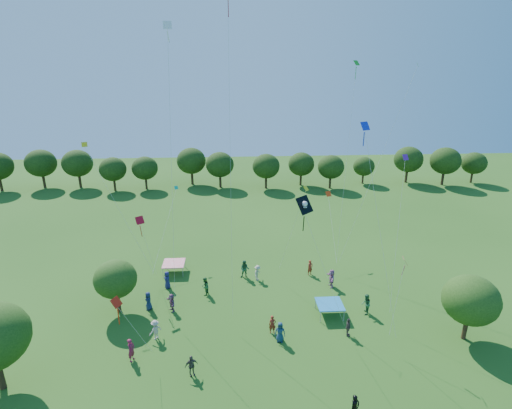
# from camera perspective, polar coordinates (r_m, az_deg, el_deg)

# --- Properties ---
(near_tree_north) EXTENTS (3.62, 3.62, 4.81)m
(near_tree_north) POSITION_cam_1_polar(r_m,az_deg,el_deg) (36.53, -19.45, -10.01)
(near_tree_north) COLOR #422B19
(near_tree_north) RESTS_ON ground
(near_tree_east) EXTENTS (4.20, 4.20, 5.38)m
(near_tree_east) POSITION_cam_1_polar(r_m,az_deg,el_deg) (35.23, 28.35, -11.93)
(near_tree_east) COLOR #422B19
(near_tree_east) RESTS_ON ground
(treeline) EXTENTS (88.01, 8.77, 6.77)m
(treeline) POSITION_cam_1_polar(r_m,az_deg,el_deg) (70.07, -3.54, 5.80)
(treeline) COLOR #422B19
(treeline) RESTS_ON ground
(tent_red_stripe) EXTENTS (2.20, 2.20, 1.10)m
(tent_red_stripe) POSITION_cam_1_polar(r_m,az_deg,el_deg) (42.47, -11.66, -8.23)
(tent_red_stripe) COLOR red
(tent_red_stripe) RESTS_ON ground
(tent_blue) EXTENTS (2.20, 2.20, 1.10)m
(tent_blue) POSITION_cam_1_polar(r_m,az_deg,el_deg) (35.74, 10.49, -13.83)
(tent_blue) COLOR #1B74B1
(tent_blue) RESTS_ON ground
(man_in_black) EXTENTS (0.76, 0.66, 1.71)m
(man_in_black) POSITION_cam_1_polar(r_m,az_deg,el_deg) (27.64, 13.94, -26.31)
(man_in_black) COLOR black
(man_in_black) RESTS_ON ground
(crowd_person_0) EXTENTS (0.90, 0.60, 1.69)m
(crowd_person_0) POSITION_cam_1_polar(r_m,az_deg,el_deg) (32.46, 3.46, -17.73)
(crowd_person_0) COLOR #1A334C
(crowd_person_0) RESTS_ON ground
(crowd_person_1) EXTENTS (0.62, 0.78, 1.82)m
(crowd_person_1) POSITION_cam_1_polar(r_m,az_deg,el_deg) (32.00, -17.40, -19.21)
(crowd_person_1) COLOR maroon
(crowd_person_1) RESTS_ON ground
(crowd_person_2) EXTENTS (0.66, 0.95, 1.76)m
(crowd_person_2) POSITION_cam_1_polar(r_m,az_deg,el_deg) (38.26, -7.30, -11.52)
(crowd_person_2) COLOR #255629
(crowd_person_2) RESTS_ON ground
(crowd_person_3) EXTENTS (1.12, 1.10, 1.66)m
(crowd_person_3) POSITION_cam_1_polar(r_m,az_deg,el_deg) (33.60, -14.18, -16.96)
(crowd_person_3) COLOR #BBA496
(crowd_person_3) RESTS_ON ground
(crowd_person_4) EXTENTS (1.03, 0.77, 1.60)m
(crowd_person_4) POSITION_cam_1_polar(r_m,az_deg,el_deg) (29.97, -9.23, -21.77)
(crowd_person_4) COLOR #48433A
(crowd_person_4) RESTS_ON ground
(crowd_person_5) EXTENTS (0.65, 1.72, 1.82)m
(crowd_person_5) POSITION_cam_1_polar(r_m,az_deg,el_deg) (39.86, 10.72, -10.31)
(crowd_person_5) COLOR #A46090
(crowd_person_5) RESTS_ON ground
(crowd_person_6) EXTENTS (0.74, 0.96, 1.73)m
(crowd_person_6) POSITION_cam_1_polar(r_m,az_deg,el_deg) (39.95, -12.58, -10.46)
(crowd_person_6) COLOR navy
(crowd_person_6) RESTS_ON ground
(crowd_person_7) EXTENTS (0.59, 0.38, 1.56)m
(crowd_person_7) POSITION_cam_1_polar(r_m,az_deg,el_deg) (33.31, 2.36, -16.76)
(crowd_person_7) COLOR maroon
(crowd_person_7) RESTS_ON ground
(crowd_person_8) EXTENTS (0.74, 1.02, 1.86)m
(crowd_person_8) POSITION_cam_1_polar(r_m,az_deg,el_deg) (36.60, 15.43, -13.58)
(crowd_person_8) COLOR #295F35
(crowd_person_8) RESTS_ON ground
(crowd_person_9) EXTENTS (0.91, 1.14, 1.60)m
(crowd_person_9) POSITION_cam_1_polar(r_m,az_deg,el_deg) (40.34, 0.22, -9.74)
(crowd_person_9) COLOR #B2AE8F
(crowd_person_9) RESTS_ON ground
(crowd_person_10) EXTENTS (0.61, 0.99, 1.57)m
(crowd_person_10) POSITION_cam_1_polar(r_m,az_deg,el_deg) (33.79, 13.03, -16.71)
(crowd_person_10) COLOR #453B37
(crowd_person_10) RESTS_ON ground
(crowd_person_11) EXTENTS (1.22, 1.61, 1.65)m
(crowd_person_11) POSITION_cam_1_polar(r_m,az_deg,el_deg) (36.54, -11.96, -13.53)
(crowd_person_11) COLOR #864E6E
(crowd_person_11) RESTS_ON ground
(crowd_person_12) EXTENTS (0.56, 0.89, 1.68)m
(crowd_person_12) POSITION_cam_1_polar(r_m,az_deg,el_deg) (37.19, -15.10, -13.15)
(crowd_person_12) COLOR #1A254D
(crowd_person_12) RESTS_ON ground
(crowd_person_13) EXTENTS (0.71, 0.62, 1.62)m
(crowd_person_13) POSITION_cam_1_polar(r_m,az_deg,el_deg) (41.64, 7.73, -8.93)
(crowd_person_13) COLOR maroon
(crowd_person_13) RESTS_ON ground
(crowd_person_14) EXTENTS (1.02, 0.68, 1.90)m
(crowd_person_14) POSITION_cam_1_polar(r_m,az_deg,el_deg) (40.70, -1.61, -9.23)
(crowd_person_14) COLOR #245533
(crowd_person_14) RESTS_ON ground
(pirate_kite) EXTENTS (4.37, 1.53, 10.81)m
(pirate_kite) POSITION_cam_1_polar(r_m,az_deg,el_deg) (26.70, 7.06, -0.36)
(pirate_kite) COLOR black
(red_high_kite) EXTENTS (0.85, 6.04, 26.33)m
(red_high_kite) POSITION_cam_1_polar(r_m,az_deg,el_deg) (32.16, -3.96, 22.97)
(red_high_kite) COLOR red
(small_kite_0) EXTENTS (1.09, 1.22, 5.94)m
(small_kite_0) POSITION_cam_1_polar(r_m,az_deg,el_deg) (31.23, 20.28, -8.71)
(small_kite_0) COLOR #E00D3F
(small_kite_1) EXTENTS (1.56, 2.71, 5.87)m
(small_kite_1) POSITION_cam_1_polar(r_m,az_deg,el_deg) (26.51, -18.83, -14.00)
(small_kite_1) COLOR red
(small_kite_2) EXTENTS (1.87, 4.11, 9.65)m
(small_kite_2) POSITION_cam_1_polar(r_m,az_deg,el_deg) (34.57, 6.20, -0.65)
(small_kite_2) COLOR yellow
(small_kite_3) EXTENTS (2.63, 6.13, 19.54)m
(small_kite_3) POSITION_cam_1_polar(r_m,az_deg,el_deg) (42.86, 13.59, 13.51)
(small_kite_3) COLOR #1C9C1D
(small_kite_4) EXTENTS (3.46, 2.26, 15.57)m
(small_kite_4) POSITION_cam_1_polar(r_m,az_deg,el_deg) (27.95, 16.12, 4.77)
(small_kite_4) COLOR #1428CD
(small_kite_5) EXTENTS (1.17, 2.82, 12.50)m
(small_kite_5) POSITION_cam_1_polar(r_m,az_deg,el_deg) (33.47, 20.09, 1.29)
(small_kite_5) COLOR #661A9D
(small_kite_6) EXTENTS (1.01, 1.70, 21.91)m
(small_kite_6) POSITION_cam_1_polar(r_m,az_deg,el_deg) (29.91, -12.23, 13.78)
(small_kite_6) COLOR silver
(small_kite_7) EXTENTS (1.94, 8.02, 6.49)m
(small_kite_7) POSITION_cam_1_polar(r_m,az_deg,el_deg) (43.64, -12.07, -0.43)
(small_kite_7) COLOR #0BB08E
(small_kite_8) EXTENTS (1.25, 1.20, 6.24)m
(small_kite_8) POSITION_cam_1_polar(r_m,az_deg,el_deg) (37.55, -16.10, -2.89)
(small_kite_8) COLOR red
(small_kite_9) EXTENTS (0.72, 6.17, 5.81)m
(small_kite_9) POSITION_cam_1_polar(r_m,az_deg,el_deg) (44.67, 10.44, 0.36)
(small_kite_9) COLOR #FD3A0D
(small_kite_10) EXTENTS (6.03, 2.65, 12.41)m
(small_kite_10) POSITION_cam_1_polar(r_m,az_deg,el_deg) (39.83, -21.24, 3.84)
(small_kite_10) COLOR yellow
(small_kite_11) EXTENTS (6.62, 1.87, 19.31)m
(small_kite_11) POSITION_cam_1_polar(r_m,az_deg,el_deg) (40.80, 18.58, 9.46)
(small_kite_11) COLOR #2B8C19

